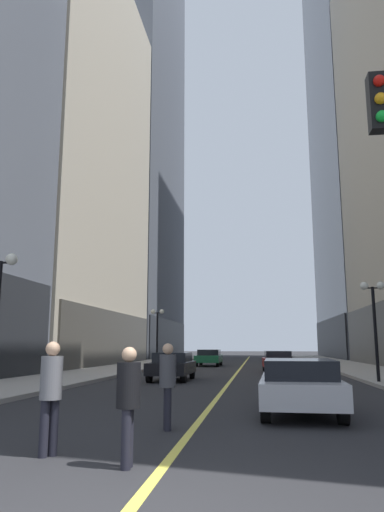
{
  "coord_description": "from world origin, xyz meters",
  "views": [
    {
      "loc": [
        1.35,
        -4.67,
        1.67
      ],
      "look_at": [
        -2.69,
        25.2,
        7.25
      ],
      "focal_mm": 33.89,
      "sensor_mm": 36.0,
      "label": 1
    }
  ],
  "objects_px": {
    "car_green": "(209,357)",
    "street_lamp_left_far": "(157,324)",
    "car_red": "(277,361)",
    "pedestrian_with_orange_bag": "(168,379)",
    "car_black": "(172,365)",
    "pedestrian_in_grey_suit": "(51,388)",
    "car_silver": "(299,384)",
    "street_lamp_right_mid": "(374,308)",
    "pedestrian_in_black_coat": "(128,397)"
  },
  "relations": [
    {
      "from": "car_red",
      "to": "pedestrian_in_grey_suit",
      "type": "relative_size",
      "value": 2.76
    },
    {
      "from": "car_silver",
      "to": "pedestrian_with_orange_bag",
      "type": "xyz_separation_m",
      "value": [
        -2.84,
        -2.77,
        0.27
      ]
    },
    {
      "from": "car_silver",
      "to": "street_lamp_left_far",
      "type": "distance_m",
      "value": 26.1
    },
    {
      "from": "car_green",
      "to": "pedestrian_in_black_coat",
      "type": "bearing_deg",
      "value": -86.24
    },
    {
      "from": "car_green",
      "to": "pedestrian_with_orange_bag",
      "type": "height_order",
      "value": "pedestrian_with_orange_bag"
    },
    {
      "from": "car_red",
      "to": "pedestrian_in_black_coat",
      "type": "distance_m",
      "value": 24.72
    },
    {
      "from": "pedestrian_with_orange_bag",
      "to": "car_green",
      "type": "bearing_deg",
      "value": 94.13
    },
    {
      "from": "car_red",
      "to": "street_lamp_left_far",
      "type": "relative_size",
      "value": 1.08
    },
    {
      "from": "pedestrian_in_grey_suit",
      "to": "street_lamp_left_far",
      "type": "height_order",
      "value": "street_lamp_left_far"
    },
    {
      "from": "pedestrian_in_grey_suit",
      "to": "street_lamp_right_mid",
      "type": "height_order",
      "value": "street_lamp_right_mid"
    },
    {
      "from": "pedestrian_in_grey_suit",
      "to": "street_lamp_left_far",
      "type": "distance_m",
      "value": 30.18
    },
    {
      "from": "car_black",
      "to": "street_lamp_left_far",
      "type": "bearing_deg",
      "value": 104.86
    },
    {
      "from": "pedestrian_with_orange_bag",
      "to": "street_lamp_left_far",
      "type": "relative_size",
      "value": 0.38
    },
    {
      "from": "car_silver",
      "to": "pedestrian_with_orange_bag",
      "type": "distance_m",
      "value": 3.98
    },
    {
      "from": "car_green",
      "to": "street_lamp_left_far",
      "type": "bearing_deg",
      "value": -139.85
    },
    {
      "from": "pedestrian_in_black_coat",
      "to": "street_lamp_right_mid",
      "type": "bearing_deg",
      "value": 65.57
    },
    {
      "from": "street_lamp_left_far",
      "to": "street_lamp_right_mid",
      "type": "xyz_separation_m",
      "value": [
        12.8,
        -15.12,
        0.0
      ]
    },
    {
      "from": "car_silver",
      "to": "car_red",
      "type": "distance_m",
      "value": 18.71
    },
    {
      "from": "pedestrian_in_grey_suit",
      "to": "pedestrian_with_orange_bag",
      "type": "distance_m",
      "value": 2.88
    },
    {
      "from": "pedestrian_in_black_coat",
      "to": "street_lamp_right_mid",
      "type": "height_order",
      "value": "street_lamp_right_mid"
    },
    {
      "from": "car_silver",
      "to": "street_lamp_right_mid",
      "type": "bearing_deg",
      "value": 66.54
    },
    {
      "from": "pedestrian_in_grey_suit",
      "to": "pedestrian_in_black_coat",
      "type": "distance_m",
      "value": 1.48
    },
    {
      "from": "pedestrian_with_orange_bag",
      "to": "street_lamp_left_far",
      "type": "xyz_separation_m",
      "value": [
        -5.91,
        27.23,
        2.26
      ]
    },
    {
      "from": "car_silver",
      "to": "car_red",
      "type": "bearing_deg",
      "value": 89.5
    },
    {
      "from": "car_black",
      "to": "pedestrian_in_black_coat",
      "type": "height_order",
      "value": "pedestrian_in_black_coat"
    },
    {
      "from": "car_red",
      "to": "pedestrian_with_orange_bag",
      "type": "distance_m",
      "value": 21.7
    },
    {
      "from": "car_red",
      "to": "street_lamp_left_far",
      "type": "distance_m",
      "value": 10.9
    },
    {
      "from": "car_red",
      "to": "street_lamp_right_mid",
      "type": "height_order",
      "value": "street_lamp_right_mid"
    },
    {
      "from": "car_silver",
      "to": "pedestrian_with_orange_bag",
      "type": "height_order",
      "value": "pedestrian_with_orange_bag"
    },
    {
      "from": "car_silver",
      "to": "pedestrian_in_grey_suit",
      "type": "relative_size",
      "value": 2.8
    },
    {
      "from": "street_lamp_left_far",
      "to": "pedestrian_in_black_coat",
      "type": "bearing_deg",
      "value": -78.95
    },
    {
      "from": "pedestrian_with_orange_bag",
      "to": "street_lamp_right_mid",
      "type": "xyz_separation_m",
      "value": [
        6.89,
        12.11,
        2.26
      ]
    },
    {
      "from": "street_lamp_right_mid",
      "to": "pedestrian_with_orange_bag",
      "type": "bearing_deg",
      "value": -119.63
    },
    {
      "from": "car_black",
      "to": "pedestrian_in_black_coat",
      "type": "xyz_separation_m",
      "value": [
        2.33,
        -16.76,
        0.24
      ]
    },
    {
      "from": "pedestrian_in_black_coat",
      "to": "street_lamp_left_far",
      "type": "relative_size",
      "value": 0.37
    },
    {
      "from": "car_black",
      "to": "pedestrian_in_grey_suit",
      "type": "relative_size",
      "value": 2.48
    },
    {
      "from": "car_red",
      "to": "car_silver",
      "type": "bearing_deg",
      "value": -90.5
    },
    {
      "from": "car_silver",
      "to": "street_lamp_left_far",
      "type": "bearing_deg",
      "value": 109.68
    },
    {
      "from": "street_lamp_left_far",
      "to": "pedestrian_in_grey_suit",
      "type": "bearing_deg",
      "value": -81.34
    },
    {
      "from": "car_red",
      "to": "pedestrian_with_orange_bag",
      "type": "bearing_deg",
      "value": -97.95
    },
    {
      "from": "car_green",
      "to": "street_lamp_right_mid",
      "type": "bearing_deg",
      "value": -63.54
    },
    {
      "from": "pedestrian_in_grey_suit",
      "to": "car_silver",
      "type": "bearing_deg",
      "value": 51.5
    },
    {
      "from": "car_green",
      "to": "street_lamp_left_far",
      "type": "xyz_separation_m",
      "value": [
        -3.71,
        -3.13,
        2.54
      ]
    },
    {
      "from": "pedestrian_in_black_coat",
      "to": "car_black",
      "type": "bearing_deg",
      "value": 97.9
    },
    {
      "from": "car_silver",
      "to": "car_green",
      "type": "xyz_separation_m",
      "value": [
        -5.03,
        27.59,
        -0.0
      ]
    },
    {
      "from": "pedestrian_with_orange_bag",
      "to": "car_black",
      "type": "bearing_deg",
      "value": 99.61
    },
    {
      "from": "car_green",
      "to": "street_lamp_right_mid",
      "type": "relative_size",
      "value": 1.0
    },
    {
      "from": "car_silver",
      "to": "car_green",
      "type": "distance_m",
      "value": 28.05
    },
    {
      "from": "car_black",
      "to": "car_green",
      "type": "bearing_deg",
      "value": 89.56
    },
    {
      "from": "street_lamp_right_mid",
      "to": "car_silver",
      "type": "bearing_deg",
      "value": -113.46
    }
  ]
}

